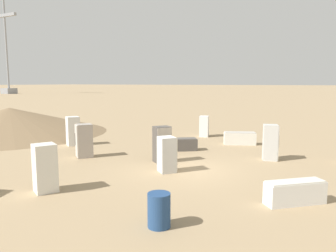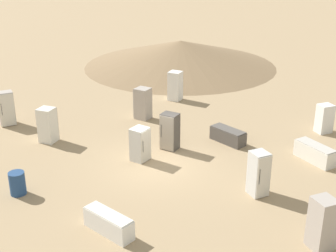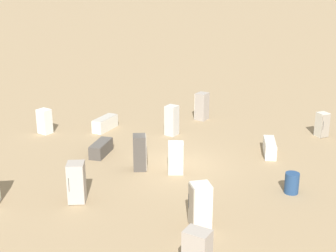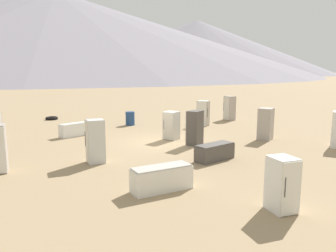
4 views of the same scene
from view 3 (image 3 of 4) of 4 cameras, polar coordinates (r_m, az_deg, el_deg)
The scene contains 13 objects.
ground_plane at distance 22.81m, azimuth 0.82°, elevation -4.86°, with size 1000.00×1000.00×0.00m, color #9E8460.
discarded_fridge_0 at distance 28.01m, azimuth 18.28°, elevation 0.16°, with size 0.72×0.75×1.41m.
discarded_fridge_1 at distance 19.43m, azimuth -11.11°, elevation -6.77°, with size 1.01×1.03×1.68m.
discarded_fridge_2 at distance 28.10m, azimuth -7.68°, elevation 0.31°, with size 1.99×1.36×0.77m.
discarded_fridge_3 at distance 24.31m, azimuth -8.16°, elevation -2.71°, with size 1.81×1.55×0.68m.
discarded_fridge_4 at distance 24.67m, azimuth 12.29°, elevation -2.57°, with size 1.78×1.69×0.73m.
discarded_fridge_5 at distance 29.75m, azimuth 4.14°, elevation 2.41°, with size 0.87×0.86×1.74m.
discarded_fridge_6 at distance 28.07m, azimuth -14.83°, elevation 0.56°, with size 0.76×0.85×1.45m.
discarded_fridge_8 at distance 21.77m, azimuth 0.96°, elevation -3.89°, with size 0.96×0.96×1.49m.
discarded_fridge_9 at distance 17.39m, azimuth 3.95°, elevation -9.59°, with size 0.97×0.96×1.67m.
discarded_fridge_10 at distance 26.83m, azimuth 0.47°, elevation 0.70°, with size 0.85×0.79×1.74m.
discarded_fridge_11 at distance 22.15m, azimuth -3.46°, elevation -3.24°, with size 0.94×0.96×1.70m.
rusty_barrel at distance 20.62m, azimuth 14.85°, elevation -6.73°, with size 0.60×0.60×0.91m.
Camera 3 is at (-13.80, -15.82, 8.92)m, focal length 50.00 mm.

